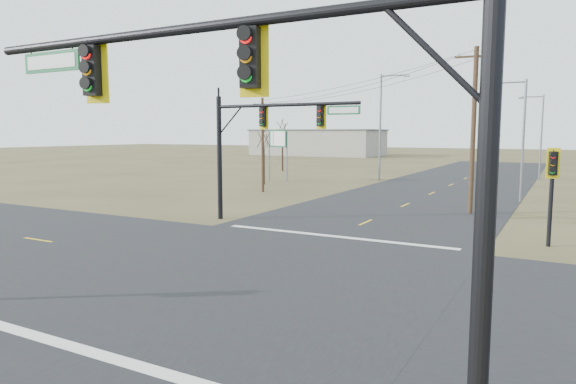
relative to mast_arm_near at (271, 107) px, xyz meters
The scene contains 17 objects.
ground 10.71m from the mast_arm_near, 125.20° to the left, with size 320.00×320.00×0.00m, color brown.
road_ew 10.71m from the mast_arm_near, 125.20° to the left, with size 160.00×14.00×0.02m, color black.
road_ns 10.71m from the mast_arm_near, 125.20° to the left, with size 14.00×160.00×0.02m, color black.
stop_bar_near 7.63m from the mast_arm_near, behind, with size 12.00×0.40×0.01m, color silver.
stop_bar_far 16.83m from the mast_arm_near, 109.43° to the left, with size 12.00×0.40×0.01m, color silver.
mast_arm_near is the anchor object (origin of this frame).
mast_arm_far 19.67m from the mast_arm_near, 121.97° to the left, with size 8.85×0.42×7.17m.
pedestal_signal_ne 18.13m from the mast_arm_near, 77.10° to the left, with size 0.66×0.57×4.44m.
utility_pole_near 25.93m from the mast_arm_near, 91.52° to the left, with size 2.53×0.32×10.33m.
utility_pole_far 35.05m from the mast_arm_near, 121.73° to the left, with size 1.96×0.40×8.01m.
highway_sign 45.00m from the mast_arm_near, 119.64° to the left, with size 2.63×1.28×5.36m.
streetlight_a 33.05m from the mast_arm_near, 87.44° to the left, with size 2.49×0.37×8.89m.
streetlight_b 53.51m from the mast_arm_near, 88.12° to the left, with size 2.53×0.28×9.09m.
streetlight_c 47.08m from the mast_arm_near, 105.96° to the left, with size 3.12×0.34×11.21m.
bare_tree_a 41.46m from the mast_arm_near, 121.53° to the left, with size 2.98×2.98×5.81m.
bare_tree_b 59.23m from the mast_arm_near, 119.08° to the left, with size 2.98×2.98×7.31m.
warehouse_left 107.54m from the mast_arm_near, 114.92° to the left, with size 28.00×14.00×5.50m, color #9B958A.
Camera 1 is at (9.87, -15.28, 5.08)m, focal length 32.00 mm.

